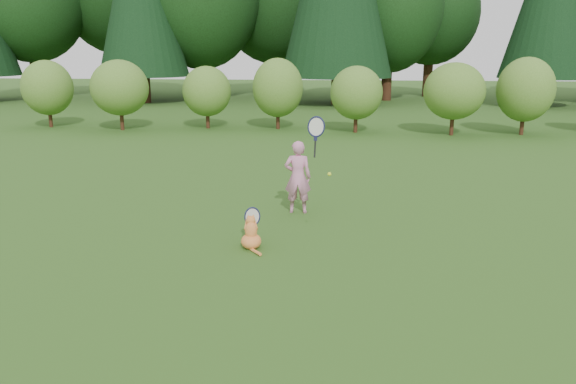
# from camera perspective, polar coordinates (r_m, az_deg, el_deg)

# --- Properties ---
(ground) EXTENTS (100.00, 100.00, 0.00)m
(ground) POSITION_cam_1_polar(r_m,az_deg,el_deg) (8.57, -1.90, -5.82)
(ground) COLOR #2D4C15
(ground) RESTS_ON ground
(shrub_row) EXTENTS (28.00, 3.00, 2.80)m
(shrub_row) POSITION_cam_1_polar(r_m,az_deg,el_deg) (21.06, 2.98, 10.02)
(shrub_row) COLOR #456F22
(shrub_row) RESTS_ON ground
(child) EXTENTS (0.76, 0.45, 2.02)m
(child) POSITION_cam_1_polar(r_m,az_deg,el_deg) (10.28, 1.06, 1.70)
(child) COLOR pink
(child) RESTS_ON ground
(cat) EXTENTS (0.44, 0.71, 0.72)m
(cat) POSITION_cam_1_polar(r_m,az_deg,el_deg) (8.56, -3.77, -3.94)
(cat) COLOR #D15B28
(cat) RESTS_ON ground
(tennis_ball) EXTENTS (0.06, 0.06, 0.06)m
(tennis_ball) POSITION_cam_1_polar(r_m,az_deg,el_deg) (8.29, 4.23, 1.82)
(tennis_ball) COLOR yellow
(tennis_ball) RESTS_ON ground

